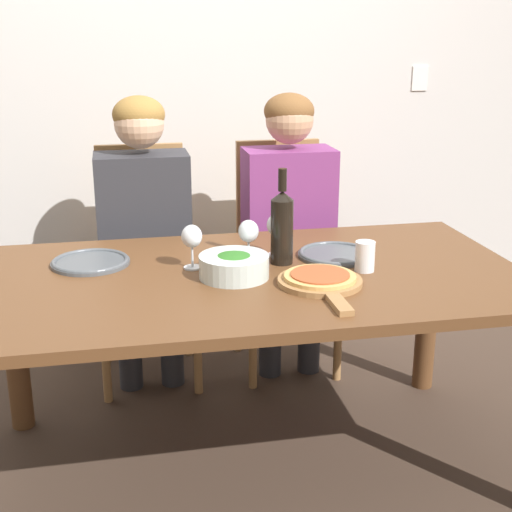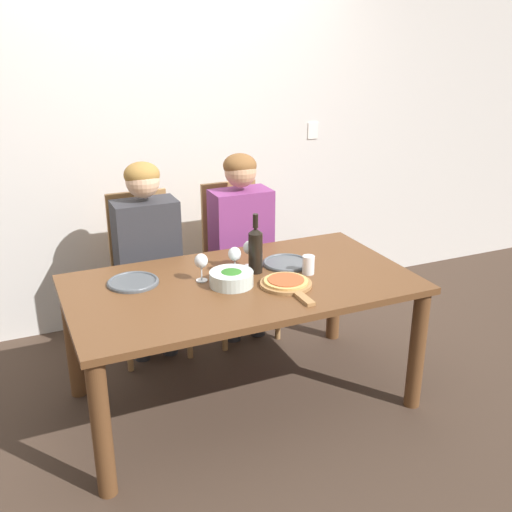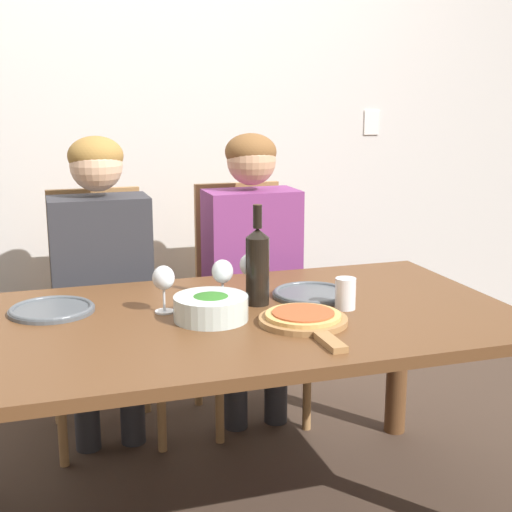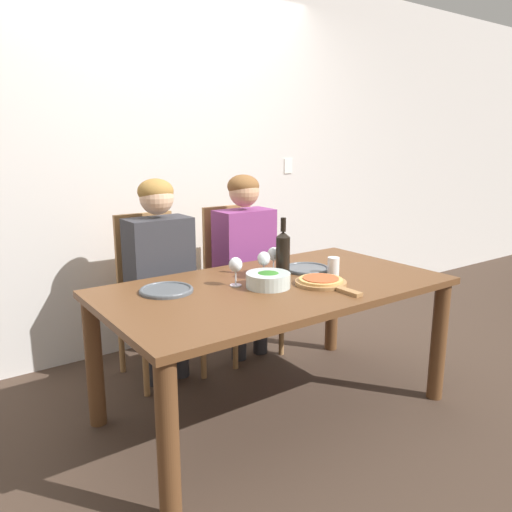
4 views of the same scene
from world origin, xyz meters
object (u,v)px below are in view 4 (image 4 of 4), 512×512
(person_woman, at_px, (161,261))
(water_tumbler, at_px, (333,266))
(chair_left, at_px, (154,291))
(dinner_plate_right, at_px, (307,269))
(wine_bottle, at_px, (283,253))
(broccoli_bowl, at_px, (268,280))
(wine_glass_right, at_px, (273,255))
(wine_glass_centre, at_px, (264,260))
(wine_glass_left, at_px, (236,266))
(chair_right, at_px, (236,276))
(pizza_on_board, at_px, (322,282))
(person_man, at_px, (246,249))
(dinner_plate_left, at_px, (166,290))

(person_woman, height_order, water_tumbler, person_woman)
(chair_left, xyz_separation_m, dinner_plate_right, (0.64, -0.71, 0.20))
(person_woman, xyz_separation_m, wine_bottle, (0.44, -0.62, 0.11))
(broccoli_bowl, relative_size, wine_glass_right, 1.50)
(person_woman, distance_m, wine_glass_centre, 0.68)
(broccoli_bowl, bearing_deg, wine_glass_left, 136.64)
(broccoli_bowl, distance_m, wine_glass_right, 0.28)
(broccoli_bowl, distance_m, dinner_plate_right, 0.42)
(wine_bottle, xyz_separation_m, water_tumbler, (0.25, -0.14, -0.08))
(chair_right, distance_m, pizza_on_board, 1.01)
(pizza_on_board, bearing_deg, person_man, 82.65)
(dinner_plate_left, bearing_deg, person_man, 31.71)
(dinner_plate_left, bearing_deg, broccoli_bowl, -26.21)
(wine_bottle, relative_size, water_tumbler, 3.25)
(broccoli_bowl, xyz_separation_m, wine_glass_right, (0.19, 0.20, 0.07))
(chair_left, height_order, chair_right, same)
(wine_glass_right, bearing_deg, broccoli_bowl, -133.11)
(wine_bottle, distance_m, wine_glass_right, 0.09)
(chair_left, distance_m, person_woman, 0.24)
(broccoli_bowl, relative_size, pizza_on_board, 0.56)
(chair_left, xyz_separation_m, wine_glass_left, (0.13, -0.74, 0.29))
(chair_right, relative_size, wine_bottle, 3.09)
(chair_left, height_order, dinner_plate_left, chair_left)
(wine_glass_right, bearing_deg, person_woman, 129.22)
(wine_glass_left, height_order, water_tumbler, wine_glass_left)
(wine_bottle, distance_m, dinner_plate_left, 0.66)
(chair_right, relative_size, broccoli_bowl, 4.46)
(wine_glass_right, height_order, water_tumbler, wine_glass_right)
(person_woman, relative_size, broccoli_bowl, 5.45)
(wine_glass_centre, bearing_deg, chair_left, 114.53)
(chair_left, xyz_separation_m, water_tumbler, (0.69, -0.88, 0.24))
(dinner_plate_left, height_order, wine_glass_left, wine_glass_left)
(chair_right, xyz_separation_m, dinner_plate_left, (-0.82, -0.63, 0.20))
(person_man, height_order, water_tumbler, person_man)
(broccoli_bowl, distance_m, water_tumbler, 0.44)
(wine_bottle, height_order, water_tumbler, wine_bottle)
(pizza_on_board, bearing_deg, water_tumbler, 30.09)
(broccoli_bowl, xyz_separation_m, pizza_on_board, (0.25, -0.13, -0.02))
(wine_glass_left, bearing_deg, person_woman, 101.85)
(chair_right, xyz_separation_m, person_man, (0.00, -0.12, 0.21))
(person_woman, bearing_deg, broccoli_bowl, -71.07)
(chair_right, distance_m, water_tumbler, 0.91)
(person_man, relative_size, wine_glass_right, 8.20)
(broccoli_bowl, distance_m, dinner_plate_left, 0.51)
(person_woman, relative_size, water_tumbler, 12.28)
(broccoli_bowl, bearing_deg, water_tumbler, -2.92)
(person_man, distance_m, water_tumbler, 0.76)
(wine_glass_centre, xyz_separation_m, water_tumbler, (0.36, -0.16, -0.05))
(dinner_plate_right, bearing_deg, wine_glass_centre, -178.85)
(wine_bottle, xyz_separation_m, wine_glass_right, (0.00, 0.09, -0.03))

